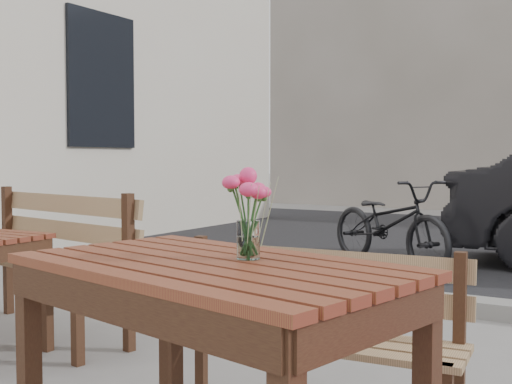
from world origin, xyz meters
TOP-DOWN VIEW (x-y plane):
  - street at (0.00, 5.06)m, footprint 30.00×8.12m
  - main_table at (0.07, -0.11)m, footprint 1.45×1.02m
  - main_bench at (0.09, 0.61)m, footprint 1.32×0.50m
  - main_vase at (0.15, -0.00)m, footprint 0.17×0.17m
  - second_bench at (-2.05, 1.05)m, footprint 1.61×0.71m
  - bicycle at (-1.03, 4.70)m, footprint 1.85×1.41m

SIDE VIEW (x-z plane):
  - street at x=0.00m, z-range -0.03..0.09m
  - bicycle at x=-1.03m, z-range 0.00..0.93m
  - main_bench at x=0.09m, z-range 0.09..0.89m
  - second_bench at x=-2.05m, z-range 0.10..1.07m
  - main_table at x=0.07m, z-range 0.27..1.09m
  - main_vase at x=0.15m, z-range 0.85..1.16m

